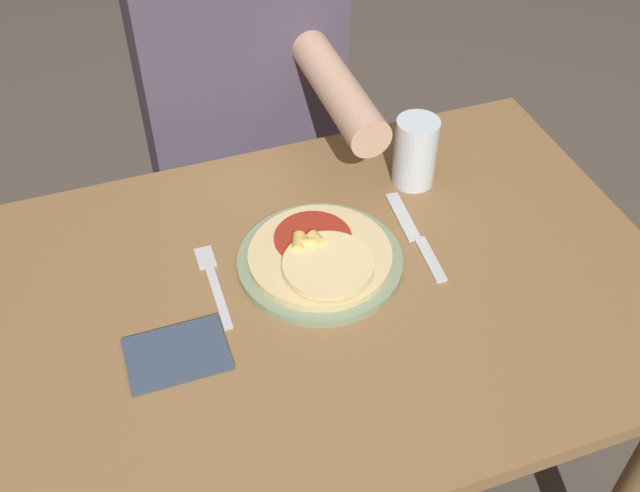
% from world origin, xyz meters
% --- Properties ---
extents(dining_table, '(1.12, 0.73, 0.74)m').
position_xyz_m(dining_table, '(0.00, 0.00, 0.61)').
color(dining_table, olive).
rests_on(dining_table, ground_plane).
extents(plate, '(0.26, 0.26, 0.01)m').
position_xyz_m(plate, '(0.04, 0.05, 0.75)').
color(plate, gray).
rests_on(plate, dining_table).
extents(pizza, '(0.22, 0.22, 0.04)m').
position_xyz_m(pizza, '(0.04, 0.04, 0.76)').
color(pizza, '#E0C689').
rests_on(pizza, plate).
extents(fork, '(0.03, 0.18, 0.00)m').
position_xyz_m(fork, '(-0.13, 0.07, 0.74)').
color(fork, silver).
rests_on(fork, dining_table).
extents(knife, '(0.03, 0.22, 0.00)m').
position_xyz_m(knife, '(0.21, 0.05, 0.74)').
color(knife, silver).
rests_on(knife, dining_table).
extents(drinking_glass, '(0.07, 0.07, 0.13)m').
position_xyz_m(drinking_glass, '(0.26, 0.19, 0.80)').
color(drinking_glass, silver).
rests_on(drinking_glass, dining_table).
extents(napkin, '(0.14, 0.10, 0.01)m').
position_xyz_m(napkin, '(-0.21, -0.05, 0.74)').
color(napkin, '#38475B').
rests_on(napkin, dining_table).
extents(person_diner, '(0.39, 0.52, 1.19)m').
position_xyz_m(person_diner, '(0.05, 0.55, 0.69)').
color(person_diner, '#2D2D38').
rests_on(person_diner, ground_plane).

